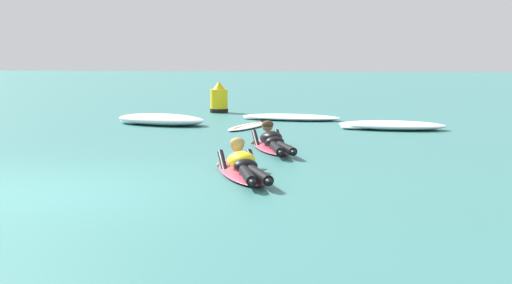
{
  "coord_description": "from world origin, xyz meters",
  "views": [
    {
      "loc": [
        3.93,
        -8.23,
        1.69
      ],
      "look_at": [
        2.24,
        3.57,
        0.25
      ],
      "focal_mm": 49.86,
      "sensor_mm": 36.0,
      "label": 1
    }
  ],
  "objects": [
    {
      "name": "drifting_surfboard",
      "position": [
        1.38,
        8.37,
        0.03
      ],
      "size": [
        0.98,
        2.28,
        0.16
      ],
      "color": "white",
      "rests_on": "ground"
    },
    {
      "name": "ground_plane",
      "position": [
        0.0,
        10.0,
        0.0
      ],
      "size": [
        120.0,
        120.0,
        0.0
      ],
      "primitive_type": "plane",
      "color": "#387A75"
    },
    {
      "name": "surfer_near",
      "position": [
        2.34,
        1.61,
        0.13
      ],
      "size": [
        1.29,
        2.62,
        0.54
      ],
      "color": "#E54C66",
      "rests_on": "ground"
    },
    {
      "name": "whitewater_mid_left",
      "position": [
        2.19,
        10.56,
        0.07
      ],
      "size": [
        2.84,
        1.58,
        0.15
      ],
      "color": "white",
      "rests_on": "ground"
    },
    {
      "name": "whitewater_mid_right",
      "position": [
        4.73,
        8.41,
        0.09
      ],
      "size": [
        2.55,
        1.31,
        0.2
      ],
      "color": "white",
      "rests_on": "ground"
    },
    {
      "name": "whitewater_far_band",
      "position": [
        -0.87,
        8.74,
        0.13
      ],
      "size": [
        2.69,
        1.9,
        0.27
      ],
      "color": "white",
      "rests_on": "ground"
    },
    {
      "name": "surfer_far",
      "position": [
        2.43,
        4.43,
        0.14
      ],
      "size": [
        1.17,
        2.61,
        0.55
      ],
      "color": "#E54C66",
      "rests_on": "ground"
    },
    {
      "name": "channel_marker_buoy",
      "position": [
        -0.18,
        12.68,
        0.37
      ],
      "size": [
        0.55,
        0.55,
        0.94
      ],
      "color": "yellow",
      "rests_on": "ground"
    }
  ]
}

